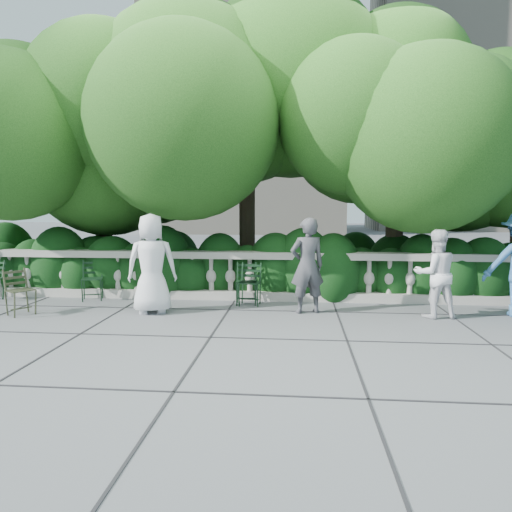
# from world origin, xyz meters

# --- Properties ---
(ground) EXTENTS (90.00, 90.00, 0.00)m
(ground) POSITION_xyz_m (0.00, 0.00, 0.00)
(ground) COLOR #54575C
(ground) RESTS_ON ground
(balustrade) EXTENTS (12.00, 0.44, 1.00)m
(balustrade) POSITION_xyz_m (0.00, 1.80, 0.49)
(balustrade) COLOR #9E998E
(balustrade) RESTS_ON ground
(shrub_hedge) EXTENTS (15.00, 2.60, 1.70)m
(shrub_hedge) POSITION_xyz_m (0.00, 3.00, 0.00)
(shrub_hedge) COLOR black
(shrub_hedge) RESTS_ON ground
(tree_canopy) EXTENTS (15.04, 6.52, 6.78)m
(tree_canopy) POSITION_xyz_m (0.69, 3.19, 3.96)
(tree_canopy) COLOR #3F3023
(tree_canopy) RESTS_ON ground
(chair_b) EXTENTS (0.57, 0.60, 0.84)m
(chair_b) POSITION_xyz_m (-3.38, 1.29, 0.00)
(chair_b) COLOR black
(chair_b) RESTS_ON ground
(chair_c) EXTENTS (0.47, 0.51, 0.84)m
(chair_c) POSITION_xyz_m (-0.16, 1.11, 0.00)
(chair_c) COLOR black
(chair_c) RESTS_ON ground
(chair_d) EXTENTS (0.47, 0.51, 0.84)m
(chair_d) POSITION_xyz_m (-0.21, 1.18, 0.00)
(chair_d) COLOR black
(chair_d) RESTS_ON ground
(chair_weathered) EXTENTS (0.64, 0.63, 0.84)m
(chair_weathered) POSITION_xyz_m (-4.00, -0.00, 0.00)
(chair_weathered) COLOR black
(chair_weathered) RESTS_ON ground
(person_businessman) EXTENTS (0.99, 0.77, 1.80)m
(person_businessman) POSITION_xyz_m (-1.84, 0.46, 0.90)
(person_businessman) COLOR white
(person_businessman) RESTS_ON ground
(person_woman_grey) EXTENTS (0.73, 0.59, 1.73)m
(person_woman_grey) POSITION_xyz_m (0.95, 0.72, 0.87)
(person_woman_grey) COLOR #404045
(person_woman_grey) RESTS_ON ground
(person_casual_man) EXTENTS (0.81, 0.66, 1.54)m
(person_casual_man) POSITION_xyz_m (3.16, 0.59, 0.77)
(person_casual_man) COLOR white
(person_casual_man) RESTS_ON ground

